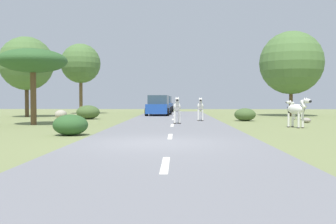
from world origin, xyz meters
name	(u,v)px	position (x,y,z in m)	size (l,w,h in m)	color
ground_plane	(155,144)	(0.00, 0.00, 0.00)	(90.00, 90.00, 0.00)	olive
road	(169,144)	(0.45, 0.00, 0.03)	(6.00, 64.00, 0.05)	slate
lane_markings	(168,147)	(0.45, -1.00, 0.05)	(0.16, 56.00, 0.01)	silver
zebra_0	(177,108)	(0.71, 9.47, 0.96)	(0.43, 1.62, 1.53)	silver
zebra_1	(200,107)	(2.21, 12.45, 0.95)	(0.47, 1.60, 1.51)	silver
zebra_2	(297,110)	(6.66, 7.05, 0.91)	(0.94, 1.50, 1.52)	silver
zebra_3	(297,108)	(9.15, 14.86, 0.83)	(1.22, 1.12, 1.39)	silver
car_0	(159,106)	(-0.87, 20.97, 0.85)	(2.23, 4.44, 1.74)	#1E479E
car_1	(163,105)	(-0.74, 28.52, 0.85)	(2.19, 4.42, 1.74)	#1E479E
tree_0	(33,61)	(-7.26, 8.94, 3.52)	(3.73, 3.73, 4.20)	brown
tree_1	(291,63)	(10.46, 20.63, 4.55)	(5.36, 5.36, 7.23)	brown
tree_2	(26,64)	(-11.46, 18.46, 4.32)	(4.31, 4.31, 6.49)	#4C3823
tree_4	(81,64)	(-8.83, 25.41, 4.98)	(3.90, 3.90, 6.95)	brown
bush_1	(70,125)	(-3.48, 2.88, 0.41)	(1.37, 1.23, 0.82)	#2D5628
bush_2	(88,112)	(-5.71, 15.24, 0.50)	(1.67, 1.50, 1.00)	#425B2D
bush_3	(245,115)	(5.20, 13.15, 0.42)	(1.40, 1.26, 0.84)	#425B2D
rock_0	(61,114)	(-7.76, 15.46, 0.33)	(0.87, 0.88, 0.65)	#A89E8C
rock_1	(306,120)	(8.54, 11.18, 0.16)	(0.53, 0.50, 0.31)	gray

